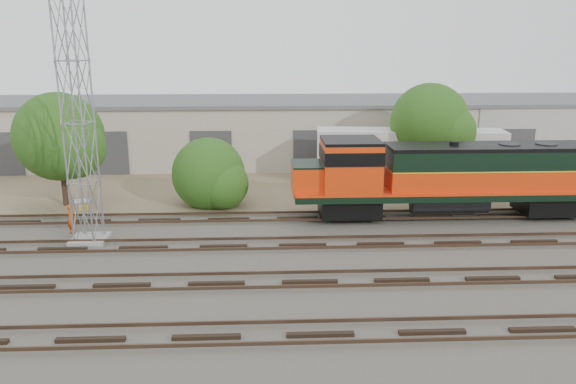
{
  "coord_description": "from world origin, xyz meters",
  "views": [
    {
      "loc": [
        -1.92,
        -25.23,
        10.07
      ],
      "look_at": [
        -0.63,
        4.0,
        2.2
      ],
      "focal_mm": 35.0,
      "sensor_mm": 36.0,
      "label": 1
    }
  ],
  "objects_px": {
    "locomotive": "(446,176)",
    "signal_tower": "(79,128)",
    "worker": "(71,219)",
    "semi_trailer": "(414,151)"
  },
  "relations": [
    {
      "from": "signal_tower",
      "to": "worker",
      "type": "distance_m",
      "value": 5.38
    },
    {
      "from": "signal_tower",
      "to": "semi_trailer",
      "type": "height_order",
      "value": "signal_tower"
    },
    {
      "from": "signal_tower",
      "to": "locomotive",
      "type": "bearing_deg",
      "value": 9.21
    },
    {
      "from": "locomotive",
      "to": "worker",
      "type": "distance_m",
      "value": 21.11
    },
    {
      "from": "signal_tower",
      "to": "worker",
      "type": "relative_size",
      "value": 7.37
    },
    {
      "from": "locomotive",
      "to": "worker",
      "type": "xyz_separation_m",
      "value": [
        -20.94,
        -2.04,
        -1.7
      ]
    },
    {
      "from": "locomotive",
      "to": "semi_trailer",
      "type": "height_order",
      "value": "locomotive"
    },
    {
      "from": "locomotive",
      "to": "signal_tower",
      "type": "distance_m",
      "value": 20.24
    },
    {
      "from": "semi_trailer",
      "to": "worker",
      "type": "bearing_deg",
      "value": -148.97
    },
    {
      "from": "worker",
      "to": "signal_tower",
      "type": "bearing_deg",
      "value": 173.26
    }
  ]
}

